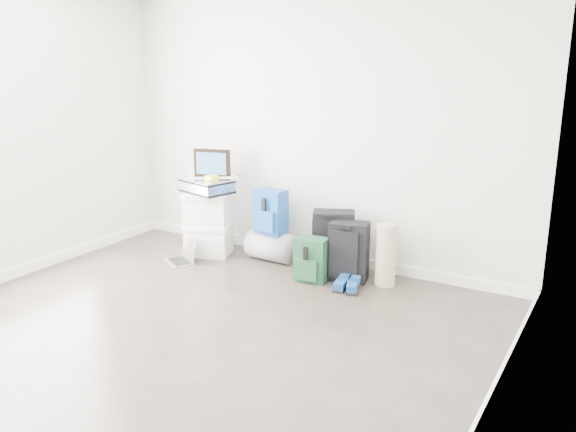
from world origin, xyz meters
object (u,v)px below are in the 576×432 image
Objects in this scene: briefcase at (207,186)px; duffel_bag at (272,246)px; large_suitcase at (333,242)px; carry_on at (348,252)px; boxes_stack at (208,223)px; laptop at (183,256)px.

duffel_bag is at bearing 28.01° from briefcase.
duffel_bag is at bearing 155.45° from large_suitcase.
large_suitcase reaches higher than carry_on.
boxes_stack is 1.37× the size of briefcase.
briefcase is at bearing 162.32° from large_suitcase.
briefcase is 0.80× the size of large_suitcase.
large_suitcase is at bearing 2.60° from duffel_bag.
laptop is at bearing -121.54° from boxes_stack.
boxes_stack reaches higher than carry_on.
laptop is (-1.48, -0.51, -0.25)m from large_suitcase.
boxes_stack is 1.19× the size of carry_on.
duffel_bag is (0.70, 0.16, -0.60)m from briefcase.
duffel_bag is 0.88× the size of carry_on.
boxes_stack is 1.09× the size of large_suitcase.
boxes_stack is 1.42m from large_suitcase.
duffel_bag is 0.95m from carry_on.
carry_on is (1.63, 0.04, -0.06)m from boxes_stack.
laptop is (-0.07, -0.35, -0.69)m from briefcase.
boxes_stack reaches higher than laptop.
briefcase is 0.78m from laptop.
boxes_stack reaches higher than duffel_bag.
laptop is (-0.07, -0.35, -0.28)m from boxes_stack.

